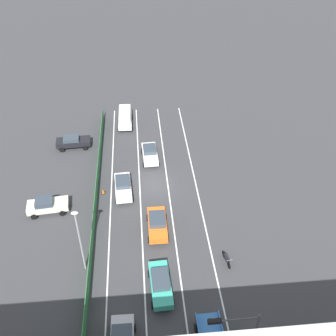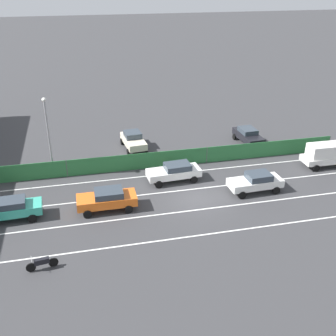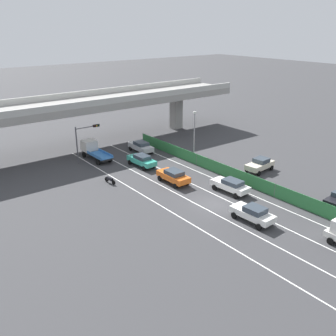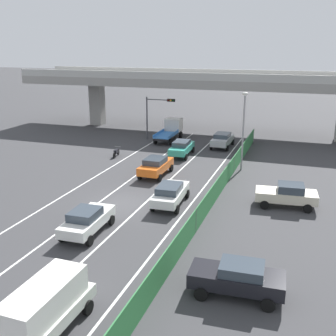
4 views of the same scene
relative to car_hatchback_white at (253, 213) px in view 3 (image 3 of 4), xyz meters
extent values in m
plane|color=#38383A|center=(-0.17, 5.22, -0.90)|extent=(300.00, 300.00, 0.00)
cube|color=silver|center=(-5.06, 8.74, -0.89)|extent=(0.14, 43.06, 0.01)
cube|color=silver|center=(-1.80, 8.74, -0.89)|extent=(0.14, 43.06, 0.01)
cube|color=silver|center=(1.46, 8.74, -0.89)|extent=(0.14, 43.06, 0.01)
cube|color=silver|center=(4.72, 8.74, -0.89)|extent=(0.14, 43.06, 0.01)
cube|color=gray|center=(-0.17, 32.27, 5.61)|extent=(51.61, 8.40, 1.07)
cube|color=#B2B2AD|center=(-0.17, 28.24, 6.60)|extent=(51.61, 0.30, 0.90)
cube|color=#B2B2AD|center=(-0.17, 36.30, 6.60)|extent=(51.61, 0.30, 0.90)
cube|color=gray|center=(16.35, 32.27, 2.09)|extent=(1.71, 1.71, 5.98)
cube|color=#2D753D|center=(6.28, 8.74, -0.11)|extent=(0.06, 39.06, 1.58)
cylinder|color=#4C514C|center=(6.28, 2.23, -0.11)|extent=(0.10, 0.10, 1.58)
cylinder|color=#4C514C|center=(6.28, 15.25, -0.11)|extent=(0.10, 0.10, 1.58)
cylinder|color=#4C514C|center=(6.28, 28.27, -0.11)|extent=(0.10, 0.10, 1.58)
cube|color=silver|center=(0.00, 0.06, -0.11)|extent=(1.96, 4.52, 0.62)
cube|color=#333D47|center=(0.01, -0.21, 0.46)|extent=(1.65, 2.00, 0.52)
cylinder|color=black|center=(-0.96, 1.54, -0.58)|extent=(0.25, 0.65, 0.64)
cylinder|color=black|center=(0.83, 1.61, -0.58)|extent=(0.25, 0.65, 0.64)
cylinder|color=black|center=(-0.84, -1.49, -0.58)|extent=(0.25, 0.65, 0.64)
cylinder|color=black|center=(0.95, -1.41, -0.58)|extent=(0.25, 0.65, 0.64)
cube|color=teal|center=(0.06, 19.44, -0.09)|extent=(1.92, 4.73, 0.66)
cube|color=#333D47|center=(0.07, 19.31, 0.48)|extent=(1.60, 2.25, 0.48)
cylinder|color=black|center=(-0.86, 20.98, -0.58)|extent=(0.25, 0.65, 0.64)
cylinder|color=black|center=(0.84, 21.06, -0.58)|extent=(0.25, 0.65, 0.64)
cylinder|color=black|center=(-0.71, 17.82, -0.58)|extent=(0.25, 0.65, 0.64)
cylinder|color=black|center=(0.99, 17.90, -0.58)|extent=(0.25, 0.65, 0.64)
cube|color=orange|center=(-0.13, 12.32, -0.08)|extent=(1.85, 4.53, 0.68)
cube|color=#333D47|center=(-0.13, 12.14, 0.51)|extent=(1.62, 2.15, 0.48)
cylinder|color=black|center=(-1.04, 13.86, -0.58)|extent=(0.22, 0.64, 0.64)
cylinder|color=black|center=(0.80, 13.85, -0.58)|extent=(0.22, 0.64, 0.64)
cylinder|color=black|center=(-1.05, 10.78, -0.58)|extent=(0.22, 0.64, 0.64)
cylinder|color=black|center=(0.78, 10.77, -0.58)|extent=(0.22, 0.64, 0.64)
cylinder|color=black|center=(2.18, -6.95, -0.58)|extent=(0.23, 0.64, 0.64)
cube|color=#B7BABC|center=(3.33, 24.50, -0.07)|extent=(1.86, 4.57, 0.69)
cube|color=#333D47|center=(3.32, 24.37, 0.51)|extent=(1.61, 2.17, 0.47)
cylinder|color=black|center=(2.46, 26.06, -0.58)|extent=(0.23, 0.64, 0.64)
cylinder|color=black|center=(4.25, 26.03, -0.58)|extent=(0.23, 0.64, 0.64)
cylinder|color=black|center=(2.41, 22.97, -0.58)|extent=(0.23, 0.64, 0.64)
cylinder|color=black|center=(4.19, 22.94, -0.58)|extent=(0.23, 0.64, 0.64)
cube|color=white|center=(3.32, 6.21, -0.11)|extent=(2.04, 4.74, 0.62)
cube|color=#333D47|center=(3.34, 5.86, 0.45)|extent=(1.68, 2.28, 0.49)
cylinder|color=black|center=(2.35, 7.73, -0.58)|extent=(0.26, 0.65, 0.64)
cylinder|color=black|center=(4.11, 7.83, -0.58)|extent=(0.26, 0.65, 0.64)
cylinder|color=black|center=(2.53, 4.58, -0.58)|extent=(0.26, 0.65, 0.64)
cylinder|color=black|center=(4.30, 4.68, -0.58)|extent=(0.26, 0.65, 0.64)
cube|color=black|center=(-3.49, 25.54, -0.17)|extent=(1.66, 5.99, 0.25)
cube|color=beige|center=(-3.53, 27.62, 0.72)|extent=(1.95, 1.83, 1.53)
cube|color=#3875BC|center=(-3.47, 24.57, 0.00)|extent=(2.00, 4.06, 0.10)
cube|color=#3875BC|center=(-4.38, 24.55, 0.18)|extent=(0.17, 4.02, 0.36)
cube|color=#3875BC|center=(-2.55, 24.59, 0.18)|extent=(0.17, 4.02, 0.36)
cylinder|color=black|center=(-4.49, 27.54, -0.50)|extent=(0.28, 0.81, 0.80)
cylinder|color=black|center=(-2.57, 27.58, -0.50)|extent=(0.28, 0.81, 0.80)
cylinder|color=black|center=(-4.40, 23.49, -0.50)|extent=(0.28, 0.81, 0.80)
cylinder|color=black|center=(-2.49, 23.53, -0.50)|extent=(0.28, 0.81, 0.80)
cylinder|color=black|center=(-6.37, 17.56, -0.60)|extent=(0.19, 0.61, 0.60)
cylinder|color=black|center=(-6.17, 16.23, -0.60)|extent=(0.19, 0.61, 0.60)
cube|color=black|center=(-6.27, 16.90, -0.32)|extent=(0.41, 0.95, 0.36)
cylinder|color=#B2B2B2|center=(-6.35, 17.46, 0.02)|extent=(0.60, 0.12, 0.03)
cylinder|color=black|center=(8.28, -2.70, -0.58)|extent=(0.65, 0.25, 0.64)
cube|color=beige|center=(11.26, 8.51, -0.08)|extent=(4.43, 2.24, 0.67)
cube|color=#333D47|center=(11.55, 8.54, 0.53)|extent=(1.94, 1.78, 0.55)
cylinder|color=black|center=(9.91, 7.46, -0.58)|extent=(0.66, 0.28, 0.64)
cylinder|color=black|center=(9.73, 9.28, -0.58)|extent=(0.66, 0.28, 0.64)
cylinder|color=black|center=(12.80, 7.75, -0.58)|extent=(0.66, 0.28, 0.64)
cylinder|color=black|center=(12.62, 9.57, -0.58)|extent=(0.66, 0.28, 0.64)
cylinder|color=#47474C|center=(-6.29, 25.62, 1.70)|extent=(0.18, 0.18, 5.19)
cylinder|color=#47474C|center=(-4.58, 25.63, 4.00)|extent=(3.43, 0.15, 0.12)
cube|color=black|center=(-3.20, 25.64, 4.00)|extent=(0.96, 0.29, 0.32)
sphere|color=#390706|center=(-3.50, 25.48, 4.00)|extent=(0.20, 0.20, 0.20)
sphere|color=#EFA319|center=(-3.20, 25.48, 4.00)|extent=(0.20, 0.20, 0.20)
sphere|color=black|center=(-2.90, 25.48, 4.00)|extent=(0.20, 0.20, 0.20)
cylinder|color=gray|center=(6.79, 16.46, 2.53)|extent=(0.16, 0.16, 6.84)
ellipsoid|color=silver|center=(6.79, 16.46, 6.13)|extent=(0.60, 0.36, 0.28)
cone|color=orange|center=(5.61, 6.07, -0.61)|extent=(0.36, 0.36, 0.57)
cube|color=black|center=(5.61, 6.07, -0.88)|extent=(0.47, 0.47, 0.03)
camera|label=1|loc=(1.22, 39.94, 28.42)|focal=41.87mm
camera|label=2|loc=(-27.69, 13.87, 15.87)|focal=43.97mm
camera|label=3|loc=(-26.85, -21.27, 17.31)|focal=41.00mm
camera|label=4|loc=(12.20, -20.13, 10.30)|focal=43.67mm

